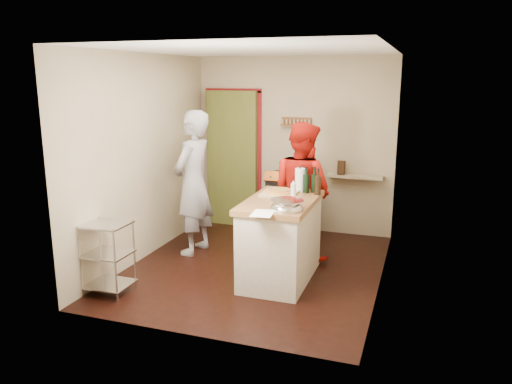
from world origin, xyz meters
TOP-DOWN VIEW (x-y plane):
  - floor at (0.00, 0.00)m, footprint 3.50×3.50m
  - back_wall at (-0.64, 1.78)m, footprint 3.00×0.44m
  - left_wall at (-1.50, 0.00)m, footprint 0.04×3.50m
  - right_wall at (1.50, 0.00)m, footprint 0.04×3.50m
  - ceiling at (0.00, 0.00)m, footprint 3.00×3.50m
  - stove at (0.05, 1.42)m, footprint 0.60×0.63m
  - wire_shelving at (-1.28, -1.20)m, footprint 0.48×0.40m
  - island at (0.39, -0.22)m, footprint 0.75×1.42m
  - person_stripe at (-0.96, 0.29)m, footprint 0.52×0.73m
  - person_red at (0.43, 0.60)m, footprint 1.08×1.01m

SIDE VIEW (x-z plane):
  - floor at x=0.00m, z-range 0.00..0.00m
  - wire_shelving at x=-1.28m, z-range 0.04..0.84m
  - stove at x=0.05m, z-range -0.05..0.95m
  - island at x=0.39m, z-range -0.13..1.13m
  - person_red at x=0.43m, z-range 0.00..1.77m
  - person_stripe at x=-0.96m, z-range 0.00..1.90m
  - back_wall at x=-0.64m, z-range -0.17..2.43m
  - left_wall at x=-1.50m, z-range 0.00..2.60m
  - right_wall at x=1.50m, z-range 0.00..2.60m
  - ceiling at x=0.00m, z-range 2.60..2.62m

